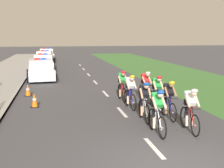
% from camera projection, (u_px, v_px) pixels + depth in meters
% --- Properties ---
extents(ground_plane, '(160.00, 160.00, 0.00)m').
position_uv_depth(ground_plane, '(171.00, 167.00, 7.09)').
color(ground_plane, '#424247').
extents(kerb_edge, '(0.16, 60.00, 0.13)m').
position_uv_depth(kerb_edge, '(23.00, 82.00, 19.65)').
color(kerb_edge, '#9E9E99').
rests_on(kerb_edge, ground).
extents(grass_verge, '(7.00, 60.00, 0.01)m').
position_uv_depth(grass_verge, '(185.00, 78.00, 21.99)').
color(grass_verge, '#3D7033').
rests_on(grass_verge, ground).
extents(lane_markings_centre, '(0.14, 29.60, 0.01)m').
position_uv_depth(lane_markings_centre, '(100.00, 87.00, 17.97)').
color(lane_markings_centre, white).
rests_on(lane_markings_centre, ground).
extents(cyclist_lead, '(0.42, 1.72, 1.56)m').
position_uv_depth(cyclist_lead, '(157.00, 111.00, 9.35)').
color(cyclist_lead, black).
rests_on(cyclist_lead, ground).
extents(cyclist_second, '(0.44, 1.72, 1.56)m').
position_uv_depth(cyclist_second, '(190.00, 109.00, 9.59)').
color(cyclist_second, black).
rests_on(cyclist_second, ground).
extents(cyclist_third, '(0.44, 1.72, 1.56)m').
position_uv_depth(cyclist_third, '(144.00, 100.00, 10.84)').
color(cyclist_third, black).
rests_on(cyclist_third, ground).
extents(cyclist_fourth, '(0.42, 1.72, 1.56)m').
position_uv_depth(cyclist_fourth, '(169.00, 99.00, 11.12)').
color(cyclist_fourth, black).
rests_on(cyclist_fourth, ground).
extents(cyclist_fifth, '(0.43, 1.72, 1.56)m').
position_uv_depth(cyclist_fifth, '(130.00, 91.00, 12.71)').
color(cyclist_fifth, black).
rests_on(cyclist_fifth, ground).
extents(cyclist_sixth, '(0.42, 1.72, 1.56)m').
position_uv_depth(cyclist_sixth, '(157.00, 92.00, 12.53)').
color(cyclist_sixth, black).
rests_on(cyclist_sixth, ground).
extents(cyclist_seventh, '(0.42, 1.72, 1.56)m').
position_uv_depth(cyclist_seventh, '(122.00, 85.00, 14.21)').
color(cyclist_seventh, black).
rests_on(cyclist_seventh, ground).
extents(cyclist_eighth, '(0.44, 1.72, 1.56)m').
position_uv_depth(cyclist_eighth, '(145.00, 86.00, 13.94)').
color(cyclist_eighth, black).
rests_on(cyclist_eighth, ground).
extents(police_car_nearest, '(2.29, 4.54, 1.59)m').
position_uv_depth(police_car_nearest, '(41.00, 70.00, 21.10)').
color(police_car_nearest, white).
rests_on(police_car_nearest, ground).
extents(police_car_second, '(2.14, 4.47, 1.59)m').
position_uv_depth(police_car_second, '(43.00, 63.00, 26.58)').
color(police_car_second, white).
rests_on(police_car_second, ground).
extents(police_car_third, '(2.22, 4.51, 1.59)m').
position_uv_depth(police_car_third, '(45.00, 58.00, 32.11)').
color(police_car_third, white).
rests_on(police_car_third, ground).
extents(police_car_furthest, '(2.26, 4.53, 1.59)m').
position_uv_depth(police_car_furthest, '(46.00, 55.00, 37.92)').
color(police_car_furthest, white).
rests_on(police_car_furthest, ground).
extents(traffic_cone_near, '(0.36, 0.36, 0.64)m').
position_uv_depth(traffic_cone_near, '(28.00, 90.00, 15.38)').
color(traffic_cone_near, black).
rests_on(traffic_cone_near, ground).
extents(traffic_cone_mid, '(0.36, 0.36, 0.64)m').
position_uv_depth(traffic_cone_mid, '(35.00, 101.00, 12.95)').
color(traffic_cone_mid, black).
rests_on(traffic_cone_mid, ground).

